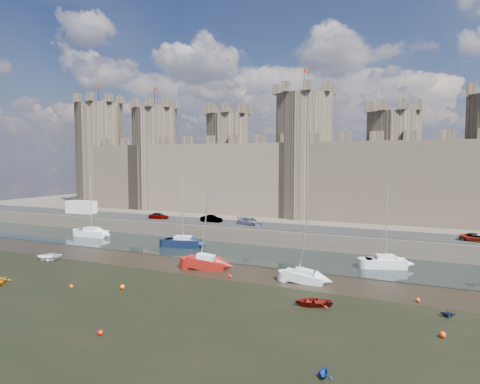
{
  "coord_description": "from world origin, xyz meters",
  "views": [
    {
      "loc": [
        25.15,
        -30.67,
        13.35
      ],
      "look_at": [
        0.8,
        22.0,
        8.96
      ],
      "focal_mm": 32.0,
      "sensor_mm": 36.0,
      "label": 1
    }
  ],
  "objects_px": {
    "car_2": "(250,221)",
    "sailboat_1": "(183,242)",
    "car_0": "(159,216)",
    "car_3": "(476,238)",
    "sailboat_0": "(92,233)",
    "sailboat_2": "(385,262)",
    "sailboat_5": "(304,276)",
    "sailboat_4": "(206,262)",
    "car_1": "(211,219)",
    "van": "(81,207)"
  },
  "relations": [
    {
      "from": "sailboat_5",
      "to": "car_3",
      "type": "bearing_deg",
      "value": 44.7
    },
    {
      "from": "sailboat_0",
      "to": "sailboat_1",
      "type": "relative_size",
      "value": 0.93
    },
    {
      "from": "car_0",
      "to": "car_1",
      "type": "bearing_deg",
      "value": -97.53
    },
    {
      "from": "sailboat_0",
      "to": "van",
      "type": "bearing_deg",
      "value": 137.51
    },
    {
      "from": "car_3",
      "to": "sailboat_2",
      "type": "relative_size",
      "value": 0.38
    },
    {
      "from": "car_3",
      "to": "sailboat_0",
      "type": "height_order",
      "value": "sailboat_0"
    },
    {
      "from": "car_1",
      "to": "car_2",
      "type": "bearing_deg",
      "value": -90.78
    },
    {
      "from": "car_1",
      "to": "car_2",
      "type": "distance_m",
      "value": 7.42
    },
    {
      "from": "van",
      "to": "sailboat_1",
      "type": "distance_m",
      "value": 31.71
    },
    {
      "from": "car_0",
      "to": "car_2",
      "type": "bearing_deg",
      "value": -99.37
    },
    {
      "from": "van",
      "to": "sailboat_5",
      "type": "distance_m",
      "value": 55.82
    },
    {
      "from": "car_3",
      "to": "sailboat_5",
      "type": "bearing_deg",
      "value": 153.9
    },
    {
      "from": "sailboat_1",
      "to": "sailboat_2",
      "type": "relative_size",
      "value": 1.06
    },
    {
      "from": "sailboat_2",
      "to": "sailboat_5",
      "type": "height_order",
      "value": "sailboat_2"
    },
    {
      "from": "sailboat_4",
      "to": "sailboat_2",
      "type": "bearing_deg",
      "value": 13.22
    },
    {
      "from": "sailboat_4",
      "to": "car_1",
      "type": "bearing_deg",
      "value": 104.84
    },
    {
      "from": "sailboat_0",
      "to": "sailboat_1",
      "type": "bearing_deg",
      "value": -6.92
    },
    {
      "from": "sailboat_2",
      "to": "car_2",
      "type": "bearing_deg",
      "value": 137.09
    },
    {
      "from": "car_0",
      "to": "sailboat_4",
      "type": "distance_m",
      "value": 28.19
    },
    {
      "from": "car_3",
      "to": "sailboat_2",
      "type": "distance_m",
      "value": 14.13
    },
    {
      "from": "sailboat_2",
      "to": "sailboat_4",
      "type": "distance_m",
      "value": 22.04
    },
    {
      "from": "sailboat_1",
      "to": "sailboat_2",
      "type": "xyz_separation_m",
      "value": [
        29.37,
        -0.25,
        -0.02
      ]
    },
    {
      "from": "car_0",
      "to": "sailboat_2",
      "type": "relative_size",
      "value": 0.35
    },
    {
      "from": "car_1",
      "to": "sailboat_4",
      "type": "xyz_separation_m",
      "value": [
        9.92,
        -19.58,
        -2.32
      ]
    },
    {
      "from": "sailboat_4",
      "to": "car_0",
      "type": "bearing_deg",
      "value": 125.16
    },
    {
      "from": "car_3",
      "to": "sailboat_1",
      "type": "relative_size",
      "value": 0.36
    },
    {
      "from": "car_0",
      "to": "car_2",
      "type": "height_order",
      "value": "car_2"
    },
    {
      "from": "sailboat_2",
      "to": "sailboat_5",
      "type": "relative_size",
      "value": 1.12
    },
    {
      "from": "sailboat_1",
      "to": "sailboat_4",
      "type": "distance_m",
      "value": 13.5
    },
    {
      "from": "car_0",
      "to": "sailboat_4",
      "type": "xyz_separation_m",
      "value": [
        20.61,
        -19.09,
        -2.31
      ]
    },
    {
      "from": "sailboat_0",
      "to": "sailboat_1",
      "type": "distance_m",
      "value": 19.05
    },
    {
      "from": "car_2",
      "to": "sailboat_2",
      "type": "xyz_separation_m",
      "value": [
        22.44,
        -9.94,
        -2.34
      ]
    },
    {
      "from": "sailboat_1",
      "to": "sailboat_2",
      "type": "height_order",
      "value": "sailboat_1"
    },
    {
      "from": "car_0",
      "to": "sailboat_4",
      "type": "relative_size",
      "value": 0.32
    },
    {
      "from": "car_1",
      "to": "sailboat_5",
      "type": "distance_m",
      "value": 30.3
    },
    {
      "from": "car_0",
      "to": "car_2",
      "type": "xyz_separation_m",
      "value": [
        18.11,
        0.25,
        0.04
      ]
    },
    {
      "from": "car_2",
      "to": "sailboat_4",
      "type": "relative_size",
      "value": 0.4
    },
    {
      "from": "sailboat_0",
      "to": "sailboat_4",
      "type": "xyz_separation_m",
      "value": [
        28.47,
        -10.52,
        0.01
      ]
    },
    {
      "from": "sailboat_4",
      "to": "car_3",
      "type": "bearing_deg",
      "value": 19.77
    },
    {
      "from": "car_2",
      "to": "sailboat_1",
      "type": "distance_m",
      "value": 12.14
    },
    {
      "from": "car_1",
      "to": "sailboat_5",
      "type": "bearing_deg",
      "value": -130.79
    },
    {
      "from": "car_1",
      "to": "sailboat_4",
      "type": "bearing_deg",
      "value": -152.05
    },
    {
      "from": "car_0",
      "to": "sailboat_5",
      "type": "height_order",
      "value": "sailboat_5"
    },
    {
      "from": "sailboat_4",
      "to": "sailboat_5",
      "type": "height_order",
      "value": "sailboat_4"
    },
    {
      "from": "car_2",
      "to": "sailboat_1",
      "type": "height_order",
      "value": "sailboat_1"
    },
    {
      "from": "sailboat_4",
      "to": "van",
      "type": "bearing_deg",
      "value": 142.05
    },
    {
      "from": "sailboat_0",
      "to": "sailboat_5",
      "type": "xyz_separation_m",
      "value": [
        41.04,
        -11.1,
        -0.11
      ]
    },
    {
      "from": "car_2",
      "to": "sailboat_5",
      "type": "height_order",
      "value": "sailboat_5"
    },
    {
      "from": "car_1",
      "to": "sailboat_0",
      "type": "bearing_deg",
      "value": 117.13
    },
    {
      "from": "car_0",
      "to": "car_3",
      "type": "relative_size",
      "value": 0.92
    }
  ]
}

